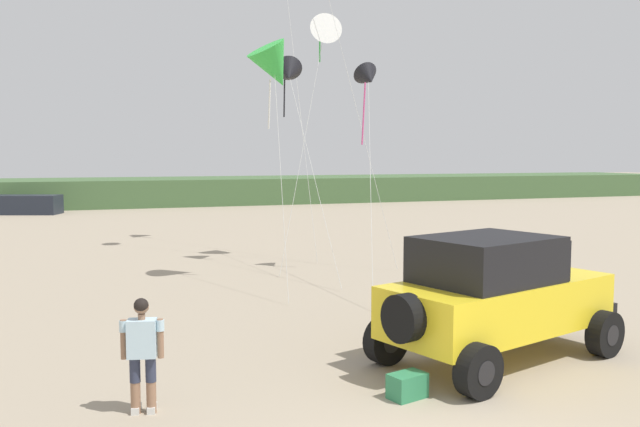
% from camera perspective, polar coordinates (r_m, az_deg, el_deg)
% --- Properties ---
extents(dune_ridge, '(90.00, 8.59, 1.94)m').
position_cam_1_polar(dune_ridge, '(51.91, -13.50, 1.88)').
color(dune_ridge, '#426038').
rests_on(dune_ridge, ground_plane).
extents(jeep, '(5.01, 3.53, 2.26)m').
position_cam_1_polar(jeep, '(12.25, 14.91, -6.76)').
color(jeep, yellow).
rests_on(jeep, ground_plane).
extents(person_watching, '(0.61, 0.38, 1.67)m').
position_cam_1_polar(person_watching, '(9.88, -15.04, -11.18)').
color(person_watching, '#8C664C').
rests_on(person_watching, ground_plane).
extents(cooler_box, '(0.64, 0.50, 0.38)m').
position_cam_1_polar(cooler_box, '(10.43, 7.52, -14.48)').
color(cooler_box, '#2D7F51').
rests_on(cooler_box, ground_plane).
extents(distant_sedan, '(4.53, 2.99, 1.20)m').
position_cam_1_polar(distant_sedan, '(45.46, -24.04, 0.70)').
color(distant_sedan, '#1E232D').
rests_on(distant_sedan, ground_plane).
extents(kite_pink_ribbon, '(2.44, 5.37, 6.52)m').
position_cam_1_polar(kite_pink_ribbon, '(20.77, 4.17, 11.52)').
color(kite_pink_ribbon, black).
rests_on(kite_pink_ribbon, ground_plane).
extents(kite_purple_stunt, '(1.72, 3.86, 7.02)m').
position_cam_1_polar(kite_purple_stunt, '(19.25, -3.96, 12.47)').
color(kite_purple_stunt, green).
rests_on(kite_purple_stunt, ground_plane).
extents(kite_white_parafoil, '(3.17, 3.53, 8.56)m').
position_cam_1_polar(kite_white_parafoil, '(23.66, 0.33, 15.21)').
color(kite_white_parafoil, white).
rests_on(kite_white_parafoil, ground_plane).
extents(kite_blue_swept, '(1.23, 5.28, 7.00)m').
position_cam_1_polar(kite_blue_swept, '(22.24, -2.72, 11.95)').
color(kite_blue_swept, black).
rests_on(kite_blue_swept, ground_plane).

